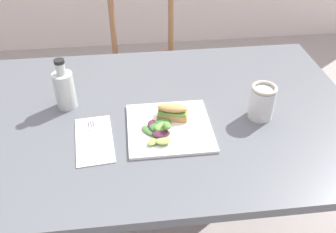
{
  "coord_description": "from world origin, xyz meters",
  "views": [
    {
      "loc": [
        -0.15,
        -1.03,
        1.52
      ],
      "look_at": [
        -0.03,
        -0.04,
        0.76
      ],
      "focal_mm": 39.89,
      "sensor_mm": 36.0,
      "label": 1
    }
  ],
  "objects_px": {
    "fork_on_napkin": "(93,136)",
    "chair_wooden_far": "(149,66)",
    "plate_lunch": "(169,127)",
    "mason_jar_iced_tea": "(262,103)",
    "dining_table": "(157,137)",
    "bottle_cold_brew": "(65,91)",
    "sandwich_half_front": "(173,111)"
  },
  "relations": [
    {
      "from": "chair_wooden_far",
      "to": "plate_lunch",
      "type": "height_order",
      "value": "chair_wooden_far"
    },
    {
      "from": "bottle_cold_brew",
      "to": "plate_lunch",
      "type": "bearing_deg",
      "value": -26.26
    },
    {
      "from": "plate_lunch",
      "to": "sandwich_half_front",
      "type": "height_order",
      "value": "sandwich_half_front"
    },
    {
      "from": "mason_jar_iced_tea",
      "to": "sandwich_half_front",
      "type": "bearing_deg",
      "value": 177.94
    },
    {
      "from": "plate_lunch",
      "to": "mason_jar_iced_tea",
      "type": "xyz_separation_m",
      "value": [
        0.32,
        0.03,
        0.05
      ]
    },
    {
      "from": "fork_on_napkin",
      "to": "plate_lunch",
      "type": "bearing_deg",
      "value": 3.01
    },
    {
      "from": "bottle_cold_brew",
      "to": "fork_on_napkin",
      "type": "bearing_deg",
      "value": -61.87
    },
    {
      "from": "mason_jar_iced_tea",
      "to": "dining_table",
      "type": "bearing_deg",
      "value": 170.09
    },
    {
      "from": "mason_jar_iced_tea",
      "to": "bottle_cold_brew",
      "type": "bearing_deg",
      "value": 168.14
    },
    {
      "from": "dining_table",
      "to": "sandwich_half_front",
      "type": "bearing_deg",
      "value": -44.55
    },
    {
      "from": "plate_lunch",
      "to": "fork_on_napkin",
      "type": "bearing_deg",
      "value": -176.99
    },
    {
      "from": "bottle_cold_brew",
      "to": "mason_jar_iced_tea",
      "type": "distance_m",
      "value": 0.68
    },
    {
      "from": "dining_table",
      "to": "fork_on_napkin",
      "type": "relative_size",
      "value": 7.63
    },
    {
      "from": "sandwich_half_front",
      "to": "bottle_cold_brew",
      "type": "height_order",
      "value": "bottle_cold_brew"
    },
    {
      "from": "chair_wooden_far",
      "to": "fork_on_napkin",
      "type": "relative_size",
      "value": 4.69
    },
    {
      "from": "plate_lunch",
      "to": "fork_on_napkin",
      "type": "relative_size",
      "value": 1.48
    },
    {
      "from": "dining_table",
      "to": "fork_on_napkin",
      "type": "bearing_deg",
      "value": -153.32
    },
    {
      "from": "dining_table",
      "to": "sandwich_half_front",
      "type": "relative_size",
      "value": 12.93
    },
    {
      "from": "fork_on_napkin",
      "to": "chair_wooden_far",
      "type": "bearing_deg",
      "value": 75.83
    },
    {
      "from": "plate_lunch",
      "to": "bottle_cold_brew",
      "type": "xyz_separation_m",
      "value": [
        -0.35,
        0.17,
        0.06
      ]
    },
    {
      "from": "sandwich_half_front",
      "to": "mason_jar_iced_tea",
      "type": "bearing_deg",
      "value": -2.06
    },
    {
      "from": "plate_lunch",
      "to": "sandwich_half_front",
      "type": "xyz_separation_m",
      "value": [
        0.02,
        0.04,
        0.03
      ]
    },
    {
      "from": "chair_wooden_far",
      "to": "sandwich_half_front",
      "type": "distance_m",
      "value": 0.96
    },
    {
      "from": "dining_table",
      "to": "chair_wooden_far",
      "type": "height_order",
      "value": "chair_wooden_far"
    },
    {
      "from": "plate_lunch",
      "to": "dining_table",
      "type": "bearing_deg",
      "value": 111.27
    },
    {
      "from": "plate_lunch",
      "to": "sandwich_half_front",
      "type": "bearing_deg",
      "value": 69.93
    },
    {
      "from": "fork_on_napkin",
      "to": "mason_jar_iced_tea",
      "type": "height_order",
      "value": "mason_jar_iced_tea"
    },
    {
      "from": "fork_on_napkin",
      "to": "bottle_cold_brew",
      "type": "height_order",
      "value": "bottle_cold_brew"
    },
    {
      "from": "plate_lunch",
      "to": "fork_on_napkin",
      "type": "distance_m",
      "value": 0.25
    },
    {
      "from": "dining_table",
      "to": "bottle_cold_brew",
      "type": "relative_size",
      "value": 7.62
    },
    {
      "from": "plate_lunch",
      "to": "chair_wooden_far",
      "type": "bearing_deg",
      "value": 90.37
    },
    {
      "from": "plate_lunch",
      "to": "bottle_cold_brew",
      "type": "relative_size",
      "value": 1.47
    }
  ]
}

